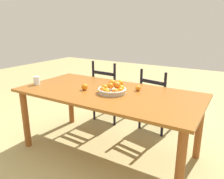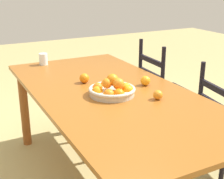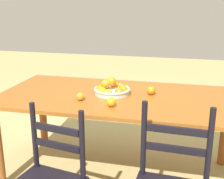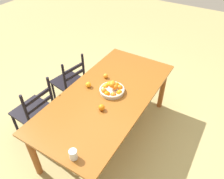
% 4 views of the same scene
% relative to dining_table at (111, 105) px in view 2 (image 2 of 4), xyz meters
% --- Properties ---
extents(dining_table, '(2.07, 1.01, 0.77)m').
position_rel_dining_table_xyz_m(dining_table, '(0.00, 0.00, 0.00)').
color(dining_table, brown).
rests_on(dining_table, ground).
extents(chair_by_cabinet, '(0.48, 0.48, 0.97)m').
position_rel_dining_table_xyz_m(chair_by_cabinet, '(-0.50, 0.84, -0.21)').
color(chair_by_cabinet, black).
rests_on(chair_by_cabinet, ground).
extents(fruit_bowl, '(0.32, 0.32, 0.15)m').
position_rel_dining_table_xyz_m(fruit_bowl, '(0.07, -0.03, 0.14)').
color(fruit_bowl, beige).
rests_on(fruit_bowl, dining_table).
extents(orange_loose_0, '(0.07, 0.07, 0.07)m').
position_rel_dining_table_xyz_m(orange_loose_0, '(-0.00, 0.29, 0.14)').
color(orange_loose_0, orange).
rests_on(orange_loose_0, dining_table).
extents(orange_loose_1, '(0.06, 0.06, 0.06)m').
position_rel_dining_table_xyz_m(orange_loose_1, '(0.28, 0.20, 0.13)').
color(orange_loose_1, orange).
rests_on(orange_loose_1, dining_table).
extents(orange_loose_2, '(0.07, 0.07, 0.07)m').
position_rel_dining_table_xyz_m(orange_loose_2, '(-0.26, -0.09, 0.14)').
color(orange_loose_2, orange).
rests_on(orange_loose_2, dining_table).
extents(drinking_glass, '(0.08, 0.08, 0.10)m').
position_rel_dining_table_xyz_m(drinking_glass, '(-0.93, -0.21, 0.15)').
color(drinking_glass, silver).
rests_on(drinking_glass, dining_table).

